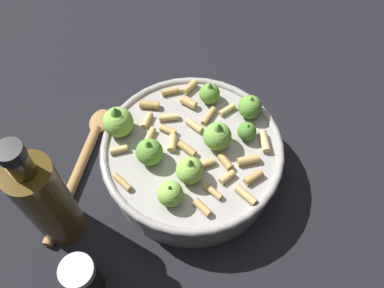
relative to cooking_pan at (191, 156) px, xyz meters
name	(u,v)px	position (x,y,z in m)	size (l,w,h in m)	color
ground_plane	(192,170)	(0.00, 0.00, -0.04)	(2.40, 2.40, 0.00)	black
cooking_pan	(191,156)	(0.00, 0.00, 0.00)	(0.27, 0.27, 0.13)	#9E9993
pepper_shaker	(83,278)	(-0.22, -0.07, 0.00)	(0.04, 0.04, 0.09)	black
olive_oil_bottle	(46,200)	(-0.21, 0.03, 0.05)	(0.06, 0.06, 0.22)	#4C3814
wooden_spoon	(82,162)	(-0.14, 0.11, -0.04)	(0.20, 0.19, 0.02)	#9E703D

